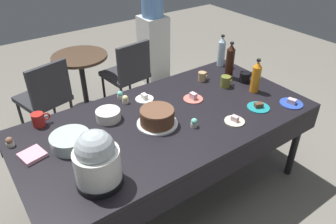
# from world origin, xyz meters

# --- Properties ---
(ground) EXTENTS (9.00, 9.00, 0.00)m
(ground) POSITION_xyz_m (0.00, 0.00, 0.00)
(ground) COLOR slate
(potluck_table) EXTENTS (2.20, 1.10, 0.75)m
(potluck_table) POSITION_xyz_m (0.00, 0.00, 0.69)
(potluck_table) COLOR black
(potluck_table) RESTS_ON ground
(frosted_layer_cake) EXTENTS (0.30, 0.30, 0.13)m
(frosted_layer_cake) POSITION_xyz_m (-0.11, -0.02, 0.81)
(frosted_layer_cake) COLOR silver
(frosted_layer_cake) RESTS_ON potluck_table
(slow_cooker) EXTENTS (0.27, 0.27, 0.35)m
(slow_cooker) POSITION_xyz_m (-0.70, -0.32, 0.92)
(slow_cooker) COLOR black
(slow_cooker) RESTS_ON potluck_table
(glass_salad_bowl) EXTENTS (0.26, 0.26, 0.09)m
(glass_salad_bowl) POSITION_xyz_m (-0.71, 0.09, 0.79)
(glass_salad_bowl) COLOR #B2C6BC
(glass_salad_bowl) RESTS_ON potluck_table
(ceramic_snack_bowl) EXTENTS (0.18, 0.18, 0.07)m
(ceramic_snack_bowl) POSITION_xyz_m (-0.37, 0.24, 0.79)
(ceramic_snack_bowl) COLOR silver
(ceramic_snack_bowl) RESTS_ON potluck_table
(dessert_plate_coral) EXTENTS (0.16, 0.16, 0.06)m
(dessert_plate_coral) POSITION_xyz_m (0.32, 0.10, 0.76)
(dessert_plate_coral) COLOR #E07266
(dessert_plate_coral) RESTS_ON potluck_table
(dessert_plate_teal) EXTENTS (0.17, 0.17, 0.04)m
(dessert_plate_teal) POSITION_xyz_m (0.65, -0.30, 0.76)
(dessert_plate_teal) COLOR teal
(dessert_plate_teal) RESTS_ON potluck_table
(dessert_plate_white) EXTENTS (0.15, 0.15, 0.05)m
(dessert_plate_white) POSITION_xyz_m (-0.00, 0.33, 0.76)
(dessert_plate_white) COLOR white
(dessert_plate_white) RESTS_ON potluck_table
(dessert_plate_cream) EXTENTS (0.15, 0.15, 0.05)m
(dessert_plate_cream) POSITION_xyz_m (0.37, -0.32, 0.76)
(dessert_plate_cream) COLOR beige
(dessert_plate_cream) RESTS_ON potluck_table
(dessert_plate_cobalt) EXTENTS (0.18, 0.18, 0.04)m
(dessert_plate_cobalt) POSITION_xyz_m (0.91, -0.41, 0.76)
(dessert_plate_cobalt) COLOR #2D4CB2
(dessert_plate_cobalt) RESTS_ON potluck_table
(cupcake_vanilla) EXTENTS (0.05, 0.05, 0.07)m
(cupcake_vanilla) POSITION_xyz_m (-0.15, 0.46, 0.78)
(cupcake_vanilla) COLOR beige
(cupcake_vanilla) RESTS_ON potluck_table
(cupcake_lemon) EXTENTS (0.05, 0.05, 0.07)m
(cupcake_lemon) POSITION_xyz_m (-0.15, 0.37, 0.78)
(cupcake_lemon) COLOR beige
(cupcake_lemon) RESTS_ON potluck_table
(cupcake_rose) EXTENTS (0.05, 0.05, 0.07)m
(cupcake_rose) POSITION_xyz_m (-1.03, 0.33, 0.78)
(cupcake_rose) COLOR beige
(cupcake_rose) RESTS_ON potluck_table
(cupcake_berry) EXTENTS (0.05, 0.05, 0.07)m
(cupcake_berry) POSITION_xyz_m (0.08, -0.20, 0.78)
(cupcake_berry) COLOR beige
(cupcake_berry) RESTS_ON potluck_table
(soda_bottle_water) EXTENTS (0.07, 0.07, 0.31)m
(soda_bottle_water) POSITION_xyz_m (0.97, 0.46, 0.89)
(soda_bottle_water) COLOR silver
(soda_bottle_water) RESTS_ON potluck_table
(soda_bottle_orange_juice) EXTENTS (0.07, 0.07, 0.29)m
(soda_bottle_orange_juice) POSITION_xyz_m (0.83, -0.09, 0.89)
(soda_bottle_orange_juice) COLOR orange
(soda_bottle_orange_juice) RESTS_ON potluck_table
(soda_bottle_cola) EXTENTS (0.07, 0.07, 0.34)m
(soda_bottle_cola) POSITION_xyz_m (0.84, 0.22, 0.91)
(soda_bottle_cola) COLOR #33190F
(soda_bottle_cola) RESTS_ON potluck_table
(coffee_mug_black) EXTENTS (0.13, 0.09, 0.09)m
(coffee_mug_black) POSITION_xyz_m (0.90, 0.08, 0.79)
(coffee_mug_black) COLOR black
(coffee_mug_black) RESTS_ON potluck_table
(coffee_mug_olive) EXTENTS (0.13, 0.09, 0.10)m
(coffee_mug_olive) POSITION_xyz_m (0.69, 0.11, 0.80)
(coffee_mug_olive) COLOR olive
(coffee_mug_olive) RESTS_ON potluck_table
(coffee_mug_red) EXTENTS (0.13, 0.09, 0.10)m
(coffee_mug_red) POSITION_xyz_m (-0.80, 0.46, 0.80)
(coffee_mug_red) COLOR #B2231E
(coffee_mug_red) RESTS_ON potluck_table
(coffee_mug_tan) EXTENTS (0.11, 0.07, 0.08)m
(coffee_mug_tan) POSITION_xyz_m (0.60, 0.32, 0.79)
(coffee_mug_tan) COLOR tan
(coffee_mug_tan) RESTS_ON potluck_table
(paper_napkin_stack) EXTENTS (0.17, 0.17, 0.02)m
(paper_napkin_stack) POSITION_xyz_m (-0.95, 0.14, 0.76)
(paper_napkin_stack) COLOR pink
(paper_napkin_stack) RESTS_ON potluck_table
(maroon_chair_left) EXTENTS (0.53, 0.53, 0.85)m
(maroon_chair_left) POSITION_xyz_m (-0.53, 1.36, 0.49)
(maroon_chair_left) COLOR #333338
(maroon_chair_left) RESTS_ON ground
(maroon_chair_right) EXTENTS (0.49, 0.49, 0.85)m
(maroon_chair_right) POSITION_xyz_m (0.41, 1.36, 0.49)
(maroon_chair_right) COLOR #333338
(maroon_chair_right) RESTS_ON ground
(round_cafe_table) EXTENTS (0.60, 0.60, 0.72)m
(round_cafe_table) POSITION_xyz_m (-0.05, 1.58, 0.50)
(round_cafe_table) COLOR #473323
(round_cafe_table) RESTS_ON ground
(water_cooler) EXTENTS (0.32, 0.32, 1.24)m
(water_cooler) POSITION_xyz_m (1.06, 1.82, 0.59)
(water_cooler) COLOR silver
(water_cooler) RESTS_ON ground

